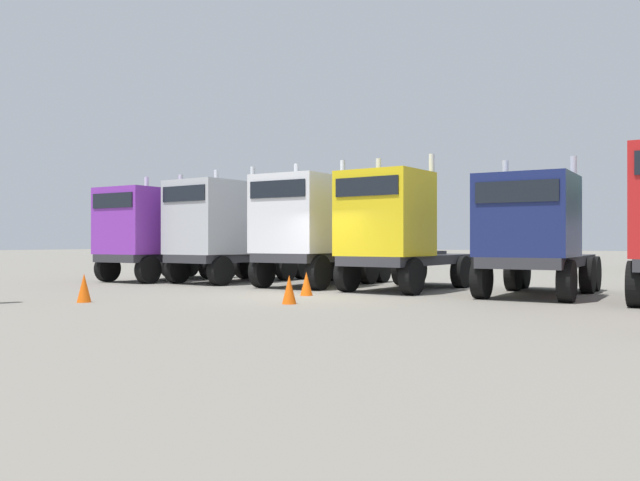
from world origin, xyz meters
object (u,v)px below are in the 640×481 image
at_px(semi_truck_silver, 220,231).
at_px(traffic_cone_near, 306,284).
at_px(semi_truck_purple, 148,233).
at_px(semi_truck_white, 308,229).
at_px(traffic_cone_mid, 84,288).
at_px(semi_truck_yellow, 396,230).
at_px(traffic_cone_far, 289,289).
at_px(semi_truck_navy, 533,233).

bearing_deg(semi_truck_silver, traffic_cone_near, 65.74).
distance_m(semi_truck_purple, semi_truck_white, 7.05).
distance_m(semi_truck_white, traffic_cone_mid, 8.13).
bearing_deg(semi_truck_yellow, traffic_cone_mid, -31.14).
relative_size(semi_truck_purple, traffic_cone_near, 8.50).
distance_m(semi_truck_purple, semi_truck_yellow, 10.43).
bearing_deg(semi_truck_purple, semi_truck_yellow, 92.36).
height_order(semi_truck_yellow, traffic_cone_mid, semi_truck_yellow).
relative_size(traffic_cone_near, traffic_cone_far, 0.94).
bearing_deg(semi_truck_silver, traffic_cone_far, 55.28).
relative_size(semi_truck_navy, traffic_cone_far, 8.10).
xyz_separation_m(semi_truck_white, semi_truck_yellow, (3.39, -0.11, -0.08)).
relative_size(semi_truck_purple, semi_truck_white, 0.96).
distance_m(semi_truck_silver, semi_truck_yellow, 7.36).
relative_size(semi_truck_white, semi_truck_navy, 1.03).
bearing_deg(semi_truck_purple, traffic_cone_mid, 36.27).
bearing_deg(semi_truck_navy, traffic_cone_far, -43.34).
bearing_deg(semi_truck_yellow, semi_truck_white, -89.81).
relative_size(semi_truck_silver, semi_truck_yellow, 1.01).
relative_size(semi_truck_white, semi_truck_yellow, 0.99).
distance_m(semi_truck_navy, traffic_cone_near, 6.49).
xyz_separation_m(semi_truck_purple, semi_truck_silver, (3.05, 0.72, 0.08)).
height_order(semi_truck_navy, traffic_cone_mid, semi_truck_navy).
height_order(semi_truck_silver, traffic_cone_mid, semi_truck_silver).
xyz_separation_m(semi_truck_white, semi_truck_navy, (7.60, -0.09, -0.19)).
relative_size(semi_truck_white, traffic_cone_far, 8.36).
bearing_deg(traffic_cone_near, semi_truck_white, 123.39).
bearing_deg(semi_truck_purple, semi_truck_white, 94.86).
xyz_separation_m(semi_truck_yellow, semi_truck_navy, (4.20, 0.02, -0.12)).
relative_size(semi_truck_purple, traffic_cone_far, 8.01).
bearing_deg(semi_truck_white, traffic_cone_far, 27.66).
bearing_deg(semi_truck_white, traffic_cone_mid, -13.83).
bearing_deg(semi_truck_yellow, semi_truck_navy, 92.40).
distance_m(semi_truck_purple, traffic_cone_mid, 9.02).
bearing_deg(traffic_cone_near, semi_truck_navy, 27.41).
height_order(semi_truck_navy, traffic_cone_far, semi_truck_navy).
xyz_separation_m(semi_truck_white, traffic_cone_far, (3.03, -5.32, -1.61)).
bearing_deg(semi_truck_purple, semi_truck_silver, 102.28).
xyz_separation_m(semi_truck_silver, semi_truck_yellow, (7.36, -0.11, -0.07)).
xyz_separation_m(semi_truck_purple, semi_truck_navy, (14.62, 0.63, -0.10)).
bearing_deg(traffic_cone_near, traffic_cone_mid, -127.03).
bearing_deg(semi_truck_yellow, traffic_cone_near, -24.01).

